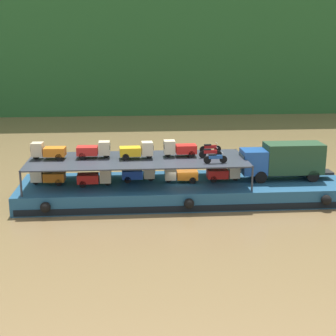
% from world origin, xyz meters
% --- Properties ---
extents(ground_plane, '(400.00, 400.00, 0.00)m').
position_xyz_m(ground_plane, '(0.00, 0.00, 0.00)').
color(ground_plane, brown).
extents(cargo_barge, '(27.01, 7.89, 1.50)m').
position_xyz_m(cargo_barge, '(0.00, -0.03, 0.75)').
color(cargo_barge, navy).
rests_on(cargo_barge, ground).
extents(covered_lorry, '(7.86, 2.31, 3.10)m').
position_xyz_m(covered_lorry, '(8.52, 0.07, 3.19)').
color(covered_lorry, '#1E4C99').
rests_on(covered_lorry, cargo_barge).
extents(cargo_rack, '(17.81, 6.45, 2.00)m').
position_xyz_m(cargo_rack, '(-3.80, 0.00, 3.43)').
color(cargo_rack, '#2D333D').
rests_on(cargo_rack, cargo_barge).
extents(mini_truck_lower_stern, '(2.77, 1.25, 1.38)m').
position_xyz_m(mini_truck_lower_stern, '(-11.17, 0.13, 2.19)').
color(mini_truck_lower_stern, orange).
rests_on(mini_truck_lower_stern, cargo_barge).
extents(mini_truck_lower_aft, '(2.76, 1.23, 1.38)m').
position_xyz_m(mini_truck_lower_aft, '(-7.27, -0.58, 2.19)').
color(mini_truck_lower_aft, red).
rests_on(mini_truck_lower_aft, cargo_barge).
extents(mini_truck_lower_mid, '(2.77, 1.25, 1.38)m').
position_xyz_m(mini_truck_lower_mid, '(-3.69, 0.46, 2.19)').
color(mini_truck_lower_mid, '#1E47B7').
rests_on(mini_truck_lower_mid, cargo_barge).
extents(mini_truck_lower_fore, '(2.76, 1.23, 1.38)m').
position_xyz_m(mini_truck_lower_fore, '(-0.27, -0.16, 2.19)').
color(mini_truck_lower_fore, orange).
rests_on(mini_truck_lower_fore, cargo_barge).
extents(mini_truck_lower_bow, '(2.75, 1.21, 1.38)m').
position_xyz_m(mini_truck_lower_bow, '(3.42, 0.02, 2.19)').
color(mini_truck_lower_bow, red).
rests_on(mini_truck_lower_bow, cargo_barge).
extents(mini_truck_upper_stern, '(2.79, 1.29, 1.38)m').
position_xyz_m(mini_truck_upper_stern, '(-11.09, 0.60, 4.19)').
color(mini_truck_upper_stern, orange).
rests_on(mini_truck_upper_stern, cargo_rack).
extents(mini_truck_upper_mid, '(2.75, 1.21, 1.38)m').
position_xyz_m(mini_truck_upper_mid, '(-7.35, 0.72, 4.19)').
color(mini_truck_upper_mid, red).
rests_on(mini_truck_upper_mid, cargo_rack).
extents(mini_truck_upper_fore, '(2.79, 1.28, 1.38)m').
position_xyz_m(mini_truck_upper_fore, '(-3.83, 0.20, 4.19)').
color(mini_truck_upper_fore, gold).
rests_on(mini_truck_upper_fore, cargo_rack).
extents(mini_truck_upper_bow, '(2.76, 1.23, 1.38)m').
position_xyz_m(mini_truck_upper_bow, '(-0.28, 0.71, 4.19)').
color(mini_truck_upper_bow, red).
rests_on(mini_truck_upper_bow, cargo_rack).
extents(motorcycle_upper_port, '(1.90, 0.55, 0.87)m').
position_xyz_m(motorcycle_upper_port, '(2.29, -1.94, 3.93)').
color(motorcycle_upper_port, black).
rests_on(motorcycle_upper_port, cargo_rack).
extents(motorcycle_upper_centre, '(1.90, 0.55, 0.87)m').
position_xyz_m(motorcycle_upper_centre, '(2.20, -0.00, 3.93)').
color(motorcycle_upper_centre, black).
rests_on(motorcycle_upper_centre, cargo_rack).
extents(motorcycle_upper_stbd, '(1.90, 0.55, 0.87)m').
position_xyz_m(motorcycle_upper_stbd, '(2.52, 1.93, 3.93)').
color(motorcycle_upper_stbd, black).
rests_on(motorcycle_upper_stbd, cargo_rack).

